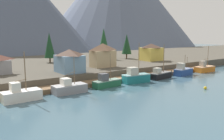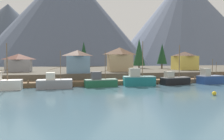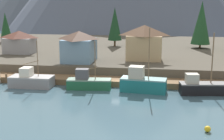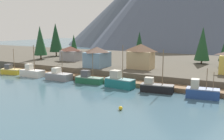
{
  "view_description": "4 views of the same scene",
  "coord_description": "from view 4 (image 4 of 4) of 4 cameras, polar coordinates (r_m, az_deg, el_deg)",
  "views": [
    {
      "loc": [
        -36.72,
        -48.06,
        12.79
      ],
      "look_at": [
        -0.66,
        2.05,
        3.23
      ],
      "focal_mm": 39.3,
      "sensor_mm": 36.0,
      "label": 1
    },
    {
      "loc": [
        -12.5,
        -45.83,
        6.02
      ],
      "look_at": [
        -1.55,
        1.15,
        3.52
      ],
      "focal_mm": 32.89,
      "sensor_mm": 36.0,
      "label": 2
    },
    {
      "loc": [
        6.39,
        -49.35,
        13.74
      ],
      "look_at": [
        -1.46,
        1.96,
        2.52
      ],
      "focal_mm": 49.75,
      "sensor_mm": 36.0,
      "label": 3
    },
    {
      "loc": [
        31.09,
        -54.26,
        14.05
      ],
      "look_at": [
        -0.06,
        1.94,
        3.35
      ],
      "focal_mm": 40.94,
      "sensor_mm": 36.0,
      "label": 4
    }
  ],
  "objects": [
    {
      "name": "channel_buoy",
      "position": [
        44.45,
        1.93,
        -8.5
      ],
      "size": [
        0.7,
        0.7,
        0.7
      ],
      "primitive_type": "sphere",
      "color": "gold",
      "rests_on": "ground_plane"
    },
    {
      "name": "house_grey",
      "position": [
        91.3,
        -9.21,
        3.72
      ],
      "size": [
        6.87,
        4.83,
        5.13
      ],
      "color": "gray",
      "rests_on": "shoreline_bank"
    },
    {
      "name": "fishing_boat_blue",
      "position": [
        54.58,
        19.37,
        -4.62
      ],
      "size": [
        6.61,
        3.38,
        6.16
      ],
      "rotation": [
        0.0,
        0.0,
        0.12
      ],
      "color": "navy",
      "rests_on": "ground_plane"
    },
    {
      "name": "house_tan",
      "position": [
        72.62,
        6.44,
        3.1
      ],
      "size": [
        7.32,
        4.51,
        7.04
      ],
      "color": "tan",
      "rests_on": "shoreline_bank"
    },
    {
      "name": "fishing_boat_teal",
      "position": [
        60.39,
        1.6,
        -2.58
      ],
      "size": [
        7.34,
        3.37,
        10.12
      ],
      "rotation": [
        0.0,
        0.0,
        -0.11
      ],
      "color": "#196B70",
      "rests_on": "ground_plane"
    },
    {
      "name": "fishing_boat_yellow",
      "position": [
        83.91,
        -21.6,
        -0.15
      ],
      "size": [
        6.66,
        3.56,
        7.77
      ],
      "rotation": [
        0.0,
        0.0,
        0.15
      ],
      "color": "gold",
      "rests_on": "ground_plane"
    },
    {
      "name": "fishing_boat_white",
      "position": [
        77.51,
        -17.43,
        -0.53
      ],
      "size": [
        7.21,
        3.3,
        9.23
      ],
      "rotation": [
        0.0,
        0.0,
        0.04
      ],
      "color": "silver",
      "rests_on": "ground_plane"
    },
    {
      "name": "shoreline_bank",
      "position": [
        92.58,
        9.09,
        1.39
      ],
      "size": [
        400.0,
        56.0,
        2.5
      ],
      "primitive_type": "cube",
      "color": "#4C473D",
      "rests_on": "ground_plane"
    },
    {
      "name": "fishing_boat_black",
      "position": [
        56.95,
        9.82,
        -3.8
      ],
      "size": [
        7.35,
        3.27,
        9.45
      ],
      "rotation": [
        0.0,
        0.0,
        0.14
      ],
      "color": "black",
      "rests_on": "ground_plane"
    },
    {
      "name": "mountain_west_peak",
      "position": [
        226.11,
        5.3,
        12.78
      ],
      "size": [
        115.81,
        115.81,
        54.66
      ],
      "primitive_type": "cone",
      "color": "#475160",
      "rests_on": "ground_plane"
    },
    {
      "name": "fishing_boat_green",
      "position": [
        65.09,
        -5.21,
        -2.04
      ],
      "size": [
        7.27,
        2.87,
        7.84
      ],
      "rotation": [
        0.0,
        0.0,
        0.09
      ],
      "color": "#1E5B3D",
      "rests_on": "ground_plane"
    },
    {
      "name": "conifer_back_right",
      "position": [
        113.81,
        -8.52,
        6.0
      ],
      "size": [
        3.25,
        3.25,
        8.61
      ],
      "color": "#4C3823",
      "rests_on": "shoreline_bank"
    },
    {
      "name": "house_blue",
      "position": [
        75.53,
        -3.33,
        2.97
      ],
      "size": [
        6.06,
        7.34,
        5.98
      ],
      "color": "#6689A8",
      "rests_on": "shoreline_bank"
    },
    {
      "name": "conifer_near_left",
      "position": [
        93.71,
        6.13,
        5.95
      ],
      "size": [
        3.67,
        3.67,
        10.21
      ],
      "color": "#4C3823",
      "rests_on": "shoreline_bank"
    },
    {
      "name": "ground_plane",
      "position": [
        81.81,
        6.18,
        -0.85
      ],
      "size": [
        400.0,
        400.0,
        1.0
      ],
      "primitive_type": "cube",
      "color": "#3D5B6B"
    },
    {
      "name": "dock",
      "position": [
        65.68,
        0.06,
        -2.45
      ],
      "size": [
        80.0,
        4.0,
        1.6
      ],
      "color": "brown",
      "rests_on": "ground_plane"
    },
    {
      "name": "conifer_near_right",
      "position": [
        107.03,
        -12.47,
        7.12
      ],
      "size": [
        5.26,
        5.26,
        13.42
      ],
      "color": "#4C3823",
      "rests_on": "shoreline_bank"
    },
    {
      "name": "fishing_boat_grey",
      "position": [
        70.78,
        -11.8,
        -1.27
      ],
      "size": [
        7.12,
        3.16,
        7.82
      ],
      "rotation": [
        0.0,
        0.0,
        0.01
      ],
      "color": "gray",
      "rests_on": "ground_plane"
    },
    {
      "name": "conifer_mid_right",
      "position": [
        87.31,
        19.56,
        5.56
      ],
      "size": [
        4.82,
        4.82,
        11.83
      ],
      "color": "#4C3823",
      "rests_on": "shoreline_bank"
    },
    {
      "name": "conifer_mid_left",
      "position": [
        97.13,
        -15.76,
        6.35
      ],
      "size": [
        4.66,
        4.66,
        12.2
      ],
      "color": "#4C3823",
      "rests_on": "shoreline_bank"
    }
  ]
}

